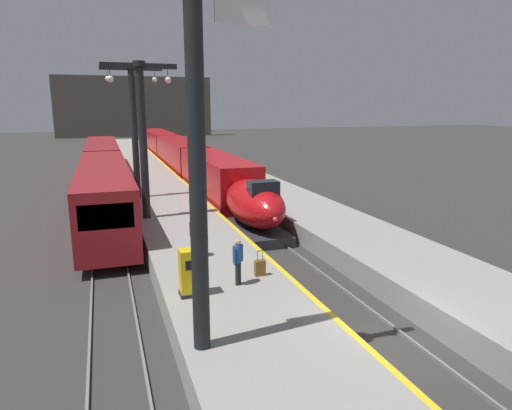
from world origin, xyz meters
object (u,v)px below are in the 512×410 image
object	(u,v)px
station_column_near	(198,110)
station_column_far	(134,119)
passenger_mid_platform	(194,234)
station_column_mid	(142,125)
ticket_machine_yellow	(190,274)
rolling_suitcase	(260,268)
passenger_near_edge	(238,258)
regional_train_adjacent	(103,172)
highspeed_train_main	(182,157)

from	to	relation	value
station_column_near	station_column_far	xyz separation A→B (m)	(-0.05, 21.13, -0.78)
passenger_mid_platform	station_column_near	bearing A→B (deg)	-99.21
station_column_mid	ticket_machine_yellow	world-z (taller)	station_column_mid
station_column_near	passenger_mid_platform	world-z (taller)	station_column_near
station_column_near	rolling_suitcase	bearing A→B (deg)	54.55
station_column_mid	passenger_near_edge	size ratio (longest dim) A/B	5.07
regional_train_adjacent	station_column_far	size ratio (longest dim) A/B	4.11
highspeed_train_main	regional_train_adjacent	world-z (taller)	regional_train_adjacent
station_column_near	rolling_suitcase	world-z (taller)	station_column_near
highspeed_train_main	passenger_mid_platform	world-z (taller)	highspeed_train_main
passenger_near_edge	ticket_machine_yellow	world-z (taller)	passenger_near_edge
station_column_far	rolling_suitcase	distance (m)	17.82
station_column_mid	passenger_mid_platform	size ratio (longest dim) A/B	5.07
highspeed_train_main	station_column_far	bearing A→B (deg)	-109.79
station_column_far	ticket_machine_yellow	world-z (taller)	station_column_far
passenger_near_edge	regional_train_adjacent	bearing A→B (deg)	100.65
rolling_suitcase	highspeed_train_main	bearing A→B (deg)	85.24
station_column_mid	station_column_far	bearing A→B (deg)	90.00
highspeed_train_main	station_column_near	distance (m)	38.34
station_column_near	passenger_mid_platform	xyz separation A→B (m)	(1.19, 7.31, -5.17)
station_column_near	highspeed_train_main	bearing A→B (deg)	81.14
station_column_mid	passenger_mid_platform	world-z (taller)	station_column_mid
station_column_near	station_column_far	world-z (taller)	station_column_near
passenger_near_edge	station_column_mid	bearing A→B (deg)	100.80
ticket_machine_yellow	passenger_mid_platform	bearing A→B (deg)	77.17
station_column_near	station_column_far	distance (m)	21.14
highspeed_train_main	rolling_suitcase	xyz separation A→B (m)	(-2.76, -33.19, -0.60)
highspeed_train_main	passenger_near_edge	xyz separation A→B (m)	(-3.78, -33.74, 0.08)
rolling_suitcase	ticket_machine_yellow	world-z (taller)	ticket_machine_yellow
station_column_mid	rolling_suitcase	distance (m)	12.06
station_column_mid	station_column_far	distance (m)	6.22
passenger_near_edge	ticket_machine_yellow	distance (m)	1.83
ticket_machine_yellow	rolling_suitcase	bearing A→B (deg)	18.29
station_column_near	station_column_mid	bearing A→B (deg)	90.20
station_column_mid	ticket_machine_yellow	size ratio (longest dim) A/B	5.36
regional_train_adjacent	ticket_machine_yellow	size ratio (longest dim) A/B	22.87
station_column_near	station_column_mid	distance (m)	14.94
station_column_mid	passenger_near_edge	xyz separation A→B (m)	(2.12, -11.13, -4.21)
passenger_mid_platform	rolling_suitcase	size ratio (longest dim) A/B	1.72
regional_train_adjacent	rolling_suitcase	bearing A→B (deg)	-76.61
passenger_mid_platform	station_column_far	bearing A→B (deg)	95.12
station_column_mid	passenger_near_edge	bearing A→B (deg)	-79.20
regional_train_adjacent	passenger_near_edge	xyz separation A→B (m)	(4.32, -22.98, -0.09)
passenger_mid_platform	passenger_near_edge	bearing A→B (deg)	-75.93
station_column_near	ticket_machine_yellow	world-z (taller)	station_column_near
regional_train_adjacent	passenger_near_edge	world-z (taller)	regional_train_adjacent
regional_train_adjacent	station_column_near	distance (m)	27.33
passenger_near_edge	passenger_mid_platform	world-z (taller)	same
station_column_far	regional_train_adjacent	bearing A→B (deg)	111.33
passenger_near_edge	ticket_machine_yellow	size ratio (longest dim) A/B	1.06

